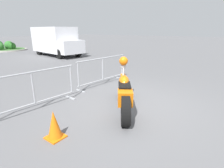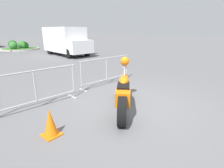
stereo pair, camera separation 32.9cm
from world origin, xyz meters
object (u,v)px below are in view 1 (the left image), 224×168
Objects in this scene: crowd_barrier_near at (33,90)px; delivery_van at (56,41)px; motorcycle at (124,92)px; traffic_cone at (54,125)px; crowd_barrier_far at (103,71)px.

delivery_van is (7.02, 8.38, 0.68)m from crowd_barrier_near.
delivery_van reaches higher than crowd_barrier_near.
motorcycle reaches higher than traffic_cone.
motorcycle is at bearing -21.66° from delivery_van.
motorcycle is 11.73m from delivery_van.
motorcycle is at bearing -52.84° from crowd_barrier_near.
delivery_van is at bearing 52.80° from traffic_cone.
crowd_barrier_far is at bearing 24.09° from traffic_cone.
traffic_cone is (-1.94, 0.39, -0.22)m from motorcycle.
motorcycle is 3.47× the size of traffic_cone.
crowd_barrier_near is (-1.45, 1.91, 0.05)m from motorcycle.
crowd_barrier_near is at bearing 92.36° from motorcycle.
crowd_barrier_far reaches higher than traffic_cone.
traffic_cone is at bearing -155.91° from crowd_barrier_far.
motorcycle is 0.83× the size of crowd_barrier_near.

